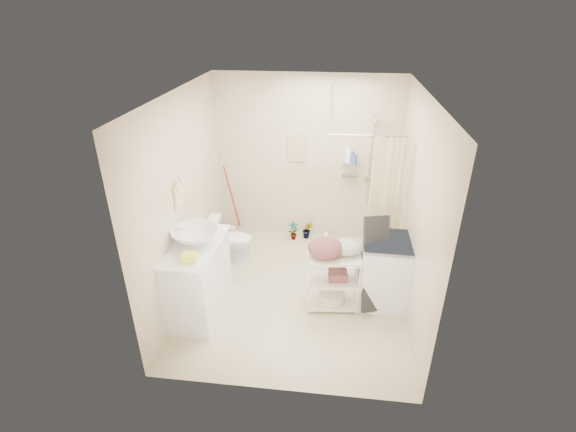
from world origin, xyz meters
name	(u,v)px	position (x,y,z in m)	size (l,w,h in m)	color
floor	(295,292)	(0.00, 0.00, 0.00)	(3.20, 3.20, 0.00)	beige
ceiling	(297,94)	(0.00, 0.00, 2.60)	(2.80, 3.20, 0.04)	silver
wall_back	(307,160)	(0.00, 1.60, 1.30)	(2.80, 0.04, 2.60)	beige
wall_front	(277,284)	(0.00, -1.60, 1.30)	(2.80, 0.04, 2.60)	beige
wall_left	(184,199)	(-1.40, 0.00, 1.30)	(0.04, 3.20, 2.60)	beige
wall_right	(416,211)	(1.40, 0.00, 1.30)	(0.04, 3.20, 2.60)	beige
vanity	(197,278)	(-1.16, -0.50, 0.48)	(0.60, 1.08, 0.95)	silver
sink	(195,236)	(-1.13, -0.46, 1.05)	(0.55, 0.55, 0.19)	silver
counter_basket	(190,258)	(-1.08, -0.83, 1.00)	(0.17, 0.13, 0.09)	yellow
floor_basket	(198,328)	(-1.05, -0.90, 0.07)	(0.26, 0.20, 0.14)	yellow
toilet	(231,239)	(-1.04, 0.70, 0.34)	(0.38, 0.66, 0.68)	white
mop	(230,200)	(-1.22, 1.47, 0.62)	(0.12, 0.12, 1.24)	#A01F10
potted_plant_a	(293,231)	(-0.18, 1.39, 0.16)	(0.17, 0.11, 0.32)	brown
potted_plant_b	(307,230)	(0.04, 1.47, 0.15)	(0.16, 0.13, 0.29)	brown
hanging_towel	(297,148)	(-0.15, 1.58, 1.50)	(0.28, 0.03, 0.42)	#C6BA85
towel_ring	(178,193)	(-1.38, -0.20, 1.47)	(0.04, 0.22, 0.34)	#E3C880
tp_holder	(193,238)	(-1.36, 0.05, 0.72)	(0.08, 0.12, 0.14)	white
shower	(363,192)	(0.85, 1.05, 1.05)	(1.10, 1.10, 2.10)	white
shampoo_bottle_a	(348,154)	(0.62, 1.53, 1.45)	(0.10, 0.10, 0.27)	white
shampoo_bottle_b	(354,157)	(0.70, 1.51, 1.41)	(0.08, 0.08, 0.18)	#334C92
washing_machine	(385,271)	(1.14, -0.03, 0.45)	(0.61, 0.63, 0.90)	silver
laundry_rack	(333,276)	(0.49, -0.21, 0.45)	(0.65, 0.38, 0.89)	beige
ironing_board	(375,264)	(0.99, -0.15, 0.62)	(0.35, 0.10, 1.24)	black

